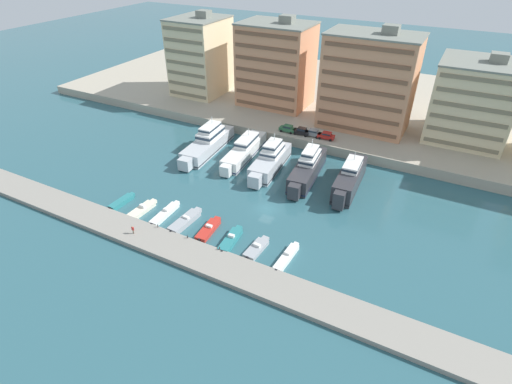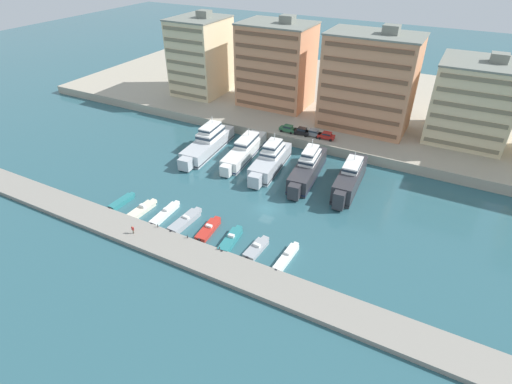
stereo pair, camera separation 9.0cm
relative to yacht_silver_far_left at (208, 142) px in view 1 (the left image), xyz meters
The scene contains 28 objects.
ground_plane 28.01m from the yacht_silver_far_left, 33.14° to the right, with size 400.00×400.00×0.00m, color #2D5B66.
quay_promenade 52.04m from the yacht_silver_far_left, 63.30° to the left, with size 180.00×70.00×2.39m, color #ADA38E.
pier_dock 40.56m from the yacht_silver_far_left, 54.76° to the right, with size 120.00×6.10×0.85m, color gray.
yacht_silver_far_left is the anchor object (origin of this frame).
yacht_white_left 9.41m from the yacht_silver_far_left, ahead, with size 5.63×21.01×6.20m.
yacht_silver_mid_left 17.20m from the yacht_silver_far_left, ahead, with size 5.97×18.77×7.75m.
yacht_charcoal_center_left 25.93m from the yacht_silver_far_left, ahead, with size 5.73×19.80×8.00m.
yacht_charcoal_center 35.19m from the yacht_silver_far_left, ahead, with size 4.81×18.37×7.29m.
motorboat_teal_far_left 27.12m from the yacht_silver_far_left, 95.31° to the right, with size 1.74×6.36×0.95m.
motorboat_cream_left 27.22m from the yacht_silver_far_left, 84.21° to the right, with size 2.27×7.03×1.39m.
motorboat_white_mid_left 27.16m from the yacht_silver_far_left, 74.05° to the right, with size 1.89×8.30×1.35m.
motorboat_grey_center_left 29.01m from the yacht_silver_far_left, 64.98° to the right, with size 2.49×8.36×1.40m.
motorboat_red_center 31.44m from the yacht_silver_far_left, 56.55° to the right, with size 2.54×7.28×1.21m.
motorboat_teal_center_right 35.00m from the yacht_silver_far_left, 50.29° to the right, with size 2.55×7.48×1.40m.
motorboat_grey_mid_right 38.16m from the yacht_silver_far_left, 44.41° to the right, with size 2.43×6.47×1.19m.
motorboat_white_right 42.01m from the yacht_silver_far_left, 39.04° to the right, with size 1.79×7.84×1.26m.
car_green_far_left 20.39m from the yacht_silver_far_left, 43.76° to the left, with size 4.14×2.00×1.80m.
car_black_left 23.32m from the yacht_silver_far_left, 37.76° to the left, with size 4.15×2.03×1.80m.
car_grey_mid_left 25.85m from the yacht_silver_far_left, 34.59° to the left, with size 4.15×2.03×1.80m.
car_red_center_left 28.77m from the yacht_silver_far_left, 30.69° to the left, with size 4.19×2.10×1.80m.
apartment_block_far_left 37.83m from the yacht_silver_far_left, 125.72° to the left, with size 14.36×16.40×23.88m.
apartment_block_left 32.92m from the yacht_silver_far_left, 83.88° to the left, with size 19.61×14.19×24.34m.
apartment_block_mid_left 41.80m from the yacht_silver_far_left, 40.84° to the left, with size 21.83×12.93×25.07m.
apartment_block_center_left 62.79m from the yacht_silver_far_left, 29.74° to the left, with size 17.49×16.63×20.58m.
pedestrian_near_edge 34.31m from the yacht_silver_far_left, 78.75° to the right, with size 0.61×0.22×1.57m.
bollard_west 31.71m from the yacht_silver_far_left, 72.90° to the right, with size 0.20×0.20×0.61m.
bollard_west_mid 34.17m from the yacht_silver_far_left, 62.51° to the right, with size 0.20×0.20×0.61m.
bollard_east_mid 37.58m from the yacht_silver_far_left, 53.75° to the right, with size 0.20×0.20×0.61m.
Camera 1 is at (27.31, -56.37, 44.91)m, focal length 28.00 mm.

